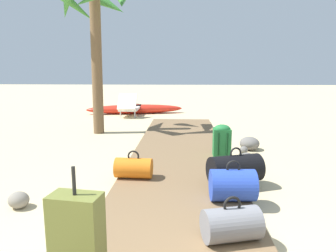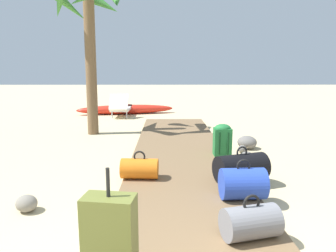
# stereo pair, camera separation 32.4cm
# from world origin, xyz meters

# --- Properties ---
(ground_plane) EXTENTS (60.00, 60.00, 0.00)m
(ground_plane) POSITION_xyz_m (0.00, 3.41, 0.00)
(ground_plane) COLOR #CCB789
(boardwalk) EXTENTS (1.70, 8.52, 0.08)m
(boardwalk) POSITION_xyz_m (0.00, 4.26, 0.04)
(boardwalk) COLOR brown
(boardwalk) RESTS_ON ground
(duffel_bag_orange) EXTENTS (0.52, 0.31, 0.39)m
(duffel_bag_orange) POSITION_xyz_m (-0.62, 3.20, 0.22)
(duffel_bag_orange) COLOR orange
(duffel_bag_orange) RESTS_ON boardwalk
(backpack_green) EXTENTS (0.30, 0.27, 0.56)m
(backpack_green) POSITION_xyz_m (0.73, 4.38, 0.37)
(backpack_green) COLOR #237538
(backpack_green) RESTS_ON boardwalk
(duffel_bag_black) EXTENTS (0.77, 0.58, 0.48)m
(duffel_bag_black) POSITION_xyz_m (0.75, 3.09, 0.27)
(duffel_bag_black) COLOR black
(duffel_bag_black) RESTS_ON boardwalk
(duffel_bag_grey) EXTENTS (0.55, 0.41, 0.41)m
(duffel_bag_grey) POSITION_xyz_m (0.49, 1.64, 0.23)
(duffel_bag_grey) COLOR slate
(duffel_bag_grey) RESTS_ON boardwalk
(suitcase_olive) EXTENTS (0.35, 0.23, 0.89)m
(suitcase_olive) POSITION_xyz_m (-0.62, 0.91, 0.43)
(suitcase_olive) COLOR olive
(suitcase_olive) RESTS_ON boardwalk
(duffel_bag_blue) EXTENTS (0.52, 0.39, 0.48)m
(duffel_bag_blue) POSITION_xyz_m (0.63, 2.50, 0.26)
(duffel_bag_blue) COLOR #2847B7
(duffel_bag_blue) RESTS_ON boardwalk
(palm_tree_far_left) EXTENTS (2.18, 2.10, 3.72)m
(palm_tree_far_left) POSITION_xyz_m (-2.12, 6.76, 2.87)
(palm_tree_far_left) COLOR brown
(palm_tree_far_left) RESTS_ON ground
(lounge_chair) EXTENTS (0.61, 1.54, 0.79)m
(lounge_chair) POSITION_xyz_m (-1.78, 9.64, 0.33)
(lounge_chair) COLOR white
(lounge_chair) RESTS_ON ground
(kayak) EXTENTS (3.51, 1.24, 0.34)m
(kayak) POSITION_xyz_m (-1.69, 10.25, 0.17)
(kayak) COLOR red
(kayak) RESTS_ON ground
(rock_right_mid) EXTENTS (0.28, 0.27, 0.17)m
(rock_right_mid) POSITION_xyz_m (1.14, 4.27, 0.09)
(rock_right_mid) COLOR slate
(rock_right_mid) RESTS_ON ground
(rock_left_far) EXTENTS (0.32, 0.32, 0.19)m
(rock_left_far) POSITION_xyz_m (-1.82, 2.35, 0.09)
(rock_left_far) COLOR gray
(rock_left_far) RESTS_ON ground
(rock_right_near) EXTENTS (0.20, 0.22, 0.14)m
(rock_right_near) POSITION_xyz_m (1.21, 4.85, 0.07)
(rock_right_near) COLOR slate
(rock_right_near) RESTS_ON ground
(rock_right_far) EXTENTS (0.44, 0.46, 0.26)m
(rock_right_far) POSITION_xyz_m (1.38, 5.16, 0.13)
(rock_right_far) COLOR slate
(rock_right_far) RESTS_ON ground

